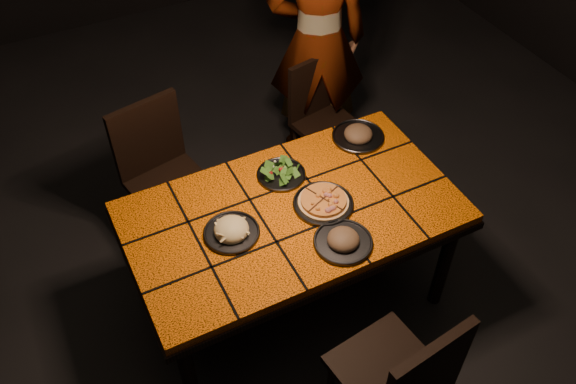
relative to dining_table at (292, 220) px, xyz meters
name	(u,v)px	position (x,y,z in m)	size (l,w,h in m)	color
room_shell	(294,81)	(0.00, 0.00, 0.83)	(6.04, 7.04, 3.08)	black
dining_table	(292,220)	(0.00, 0.00, 0.00)	(1.62, 0.92, 0.75)	orange
chair_near	(403,376)	(0.07, -0.89, -0.14)	(0.47, 0.47, 0.93)	black
chair_far_left	(161,168)	(-0.43, 0.80, -0.14)	(0.49, 0.49, 0.93)	black
chair_far_right	(321,112)	(0.67, 0.90, -0.20)	(0.43, 0.43, 0.82)	black
diner	(318,41)	(0.74, 1.11, 0.19)	(0.63, 0.41, 1.72)	brown
plate_pizza	(323,202)	(0.15, -0.04, 0.10)	(0.32, 0.32, 0.04)	#3E3E43
plate_pasta	(232,231)	(-0.32, -0.01, 0.10)	(0.26, 0.26, 0.09)	#3E3E43
plate_salad	(281,172)	(0.05, 0.23, 0.10)	(0.25, 0.25, 0.07)	#3E3E43
plate_mushroom_a	(343,240)	(0.11, -0.29, 0.10)	(0.28, 0.28, 0.09)	#3E3E43
plate_mushroom_b	(358,134)	(0.56, 0.31, 0.10)	(0.29, 0.29, 0.09)	#3E3E43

